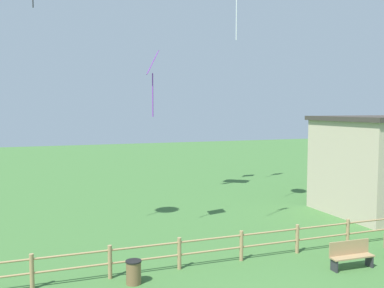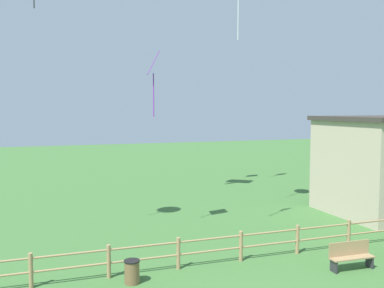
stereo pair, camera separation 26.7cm
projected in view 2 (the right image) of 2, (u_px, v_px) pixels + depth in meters
wooden_fence at (210, 247)px, 15.37m from camera, size 21.95×0.14×1.12m
park_bench_near_fence at (351, 255)px, 14.97m from camera, size 1.66×0.46×0.97m
trash_bin at (132, 272)px, 13.74m from camera, size 0.52×0.52×0.77m
kite_purple_streamer at (153, 70)px, 18.84m from camera, size 0.65×0.89×2.88m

